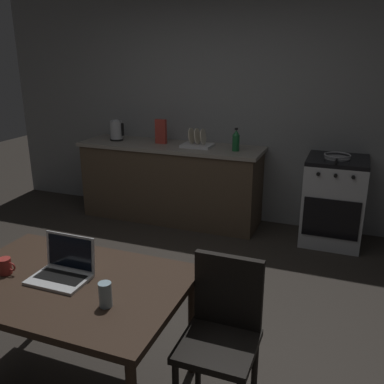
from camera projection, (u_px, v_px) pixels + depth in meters
The scene contains 14 objects.
ground_plane at pixel (136, 314), 3.29m from camera, with size 12.00×12.00×0.00m, color #2D2823.
back_wall at pixel (251, 106), 4.81m from camera, with size 6.40×0.10×2.71m, color gray.
kitchen_counter at pixel (171, 182), 5.06m from camera, with size 2.16×0.64×0.91m.
stove_oven at pixel (334, 201), 4.43m from camera, with size 0.60×0.62×0.91m.
dining_table at pixel (69, 291), 2.37m from camera, with size 1.31×0.88×0.73m.
chair at pixel (222, 328), 2.27m from camera, with size 0.40×0.40×0.91m.
laptop at pixel (63, 270), 2.37m from camera, with size 0.32×0.24×0.23m.
electric_kettle at pixel (116, 131), 5.12m from camera, with size 0.18×0.16×0.25m.
bottle at pixel (236, 140), 4.57m from camera, with size 0.08×0.08×0.25m.
frying_pan at pixel (337, 156), 4.26m from camera, with size 0.27×0.44×0.05m.
coffee_mug at pixel (5, 266), 2.41m from camera, with size 0.11×0.07×0.09m.
drinking_glass at pixel (105, 295), 2.10m from camera, with size 0.07×0.07×0.13m.
cereal_box at pixel (161, 132), 4.94m from camera, with size 0.13×0.05×0.28m.
dish_rack at pixel (197, 143), 4.79m from camera, with size 0.34×0.26×0.21m.
Camera 1 is at (1.41, -2.49, 1.94)m, focal length 39.68 mm.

